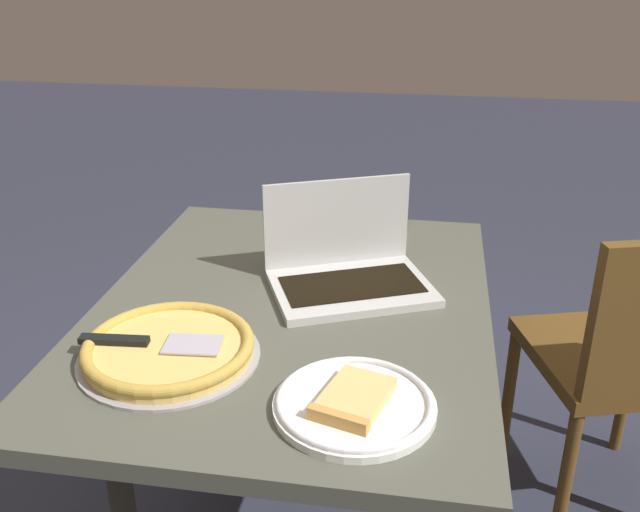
# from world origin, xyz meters

# --- Properties ---
(dining_table) EXTENTS (1.06, 0.83, 0.75)m
(dining_table) POSITION_xyz_m (0.00, 0.00, 0.66)
(dining_table) COLOR #4C4E42
(dining_table) RESTS_ON ground_plane
(laptop) EXTENTS (0.36, 0.41, 0.22)m
(laptop) POSITION_xyz_m (0.11, -0.10, 0.79)
(laptop) COLOR #BBBBB8
(laptop) RESTS_ON dining_table
(pizza_plate) EXTENTS (0.27, 0.27, 0.04)m
(pizza_plate) POSITION_xyz_m (-0.35, -0.17, 0.76)
(pizza_plate) COLOR white
(pizza_plate) RESTS_ON dining_table
(pizza_tray) EXTENTS (0.34, 0.34, 0.04)m
(pizza_tray) POSITION_xyz_m (-0.25, 0.18, 0.77)
(pizza_tray) COLOR #9D9A9F
(pizza_tray) RESTS_ON dining_table
(table_knife) EXTENTS (0.24, 0.03, 0.01)m
(table_knife) POSITION_xyz_m (0.45, -0.21, 0.75)
(table_knife) COLOR #B2BDB6
(table_knife) RESTS_ON dining_table
(chair_near) EXTENTS (0.51, 0.51, 0.87)m
(chair_near) POSITION_xyz_m (0.30, -0.79, 0.51)
(chair_near) COLOR brown
(chair_near) RESTS_ON ground_plane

